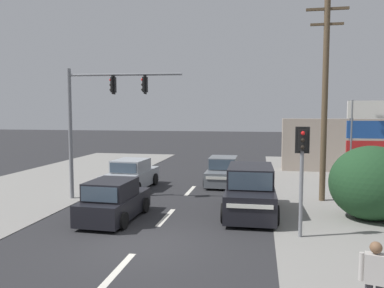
% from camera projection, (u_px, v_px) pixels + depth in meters
% --- Properties ---
extents(ground_plane, '(140.00, 140.00, 0.00)m').
position_uv_depth(ground_plane, '(142.00, 244.00, 11.38)').
color(ground_plane, '#28282B').
extents(lane_dash_near, '(0.20, 2.40, 0.01)m').
position_uv_depth(lane_dash_near, '(117.00, 271.00, 9.42)').
color(lane_dash_near, silver).
rests_on(lane_dash_near, ground).
extents(lane_dash_mid, '(0.20, 2.40, 0.01)m').
position_uv_depth(lane_dash_mid, '(166.00, 217.00, 14.32)').
color(lane_dash_mid, silver).
rests_on(lane_dash_mid, ground).
extents(lane_dash_far, '(0.20, 2.40, 0.01)m').
position_uv_depth(lane_dash_far, '(190.00, 191.00, 19.22)').
color(lane_dash_far, silver).
rests_on(lane_dash_far, ground).
extents(utility_pole_midground_right, '(1.80, 0.26, 8.96)m').
position_uv_depth(utility_pole_midground_right, '(325.00, 97.00, 16.61)').
color(utility_pole_midground_right, brown).
rests_on(utility_pole_midground_right, ground).
extents(traffic_signal_mast, '(5.28, 0.57, 6.00)m').
position_uv_depth(traffic_signal_mast, '(97.00, 109.00, 16.99)').
color(traffic_signal_mast, slate).
rests_on(traffic_signal_mast, ground).
extents(pedestal_signal_right_kerb, '(0.44, 0.29, 3.56)m').
position_uv_depth(pedestal_signal_right_kerb, '(302.00, 163.00, 11.80)').
color(pedestal_signal_right_kerb, slate).
rests_on(pedestal_signal_right_kerb, ground).
extents(shopping_plaza_sign, '(2.10, 0.16, 4.60)m').
position_uv_depth(shopping_plaza_sign, '(370.00, 134.00, 17.71)').
color(shopping_plaza_sign, slate).
rests_on(shopping_plaza_sign, ground).
extents(roadside_bush, '(3.20, 2.74, 2.78)m').
position_uv_depth(roadside_bush, '(376.00, 186.00, 13.80)').
color(roadside_bush, '#1E4223').
rests_on(roadside_bush, ground).
extents(shopfront_wall_far, '(12.00, 1.00, 3.60)m').
position_uv_depth(shopfront_wall_far, '(374.00, 146.00, 24.93)').
color(shopfront_wall_far, '#A39384').
rests_on(shopfront_wall_far, ground).
extents(sedan_oncoming_near, '(2.06, 4.32, 1.56)m').
position_uv_depth(sedan_oncoming_near, '(131.00, 176.00, 19.65)').
color(sedan_oncoming_near, '#A3A8AD').
rests_on(sedan_oncoming_near, ground).
extents(suv_kerbside_parked, '(2.13, 4.57, 1.90)m').
position_uv_depth(suv_kerbside_parked, '(250.00, 191.00, 14.81)').
color(suv_kerbside_parked, black).
rests_on(suv_kerbside_parked, ground).
extents(hatchback_crossing_left, '(1.87, 3.69, 1.53)m').
position_uv_depth(hatchback_crossing_left, '(114.00, 201.00, 13.96)').
color(hatchback_crossing_left, black).
rests_on(hatchback_crossing_left, ground).
extents(hatchback_oncoming_mid, '(1.78, 3.64, 1.53)m').
position_uv_depth(hatchback_oncoming_mid, '(223.00, 172.00, 20.84)').
color(hatchback_oncoming_mid, slate).
rests_on(hatchback_oncoming_mid, ground).
extents(pedestrian_at_kerb, '(0.55, 0.30, 1.63)m').
position_uv_depth(pedestrian_at_kerb, '(375.00, 279.00, 6.92)').
color(pedestrian_at_kerb, '#333338').
rests_on(pedestrian_at_kerb, ground).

